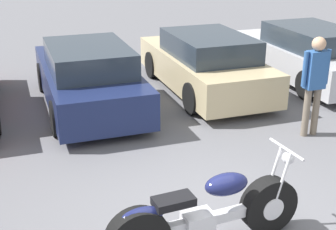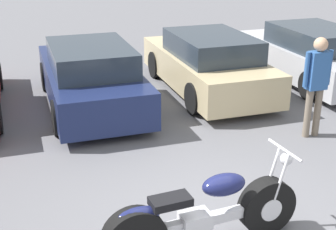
# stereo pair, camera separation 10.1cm
# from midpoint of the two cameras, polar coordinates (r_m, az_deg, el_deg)

# --- Properties ---
(ground_plane) EXTENTS (60.00, 60.00, 0.00)m
(ground_plane) POSITION_cam_midpoint_polar(r_m,az_deg,el_deg) (5.87, 6.97, -13.64)
(ground_plane) COLOR slate
(motorcycle) EXTENTS (2.35, 0.62, 1.06)m
(motorcycle) POSITION_cam_midpoint_polar(r_m,az_deg,el_deg) (5.32, 4.71, -12.19)
(motorcycle) COLOR black
(motorcycle) RESTS_ON ground_plane
(parked_car_navy) EXTENTS (1.78, 4.26, 1.32)m
(parked_car_navy) POSITION_cam_midpoint_polar(r_m,az_deg,el_deg) (9.60, -9.15, 4.62)
(parked_car_navy) COLOR #19234C
(parked_car_navy) RESTS_ON ground_plane
(parked_car_champagne) EXTENTS (1.78, 4.26, 1.32)m
(parked_car_champagne) POSITION_cam_midpoint_polar(r_m,az_deg,el_deg) (10.48, 5.09, 6.25)
(parked_car_champagne) COLOR #C6B284
(parked_car_champagne) RESTS_ON ground_plane
(parked_car_silver) EXTENTS (1.78, 4.26, 1.32)m
(parked_car_silver) POSITION_cam_midpoint_polar(r_m,az_deg,el_deg) (11.74, 17.12, 7.04)
(parked_car_silver) COLOR #BCBCC1
(parked_car_silver) RESTS_ON ground_plane
(person_standing) EXTENTS (0.52, 0.24, 1.76)m
(person_standing) POSITION_cam_midpoint_polar(r_m,az_deg,el_deg) (8.31, 18.01, 4.23)
(person_standing) COLOR #726656
(person_standing) RESTS_ON ground_plane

